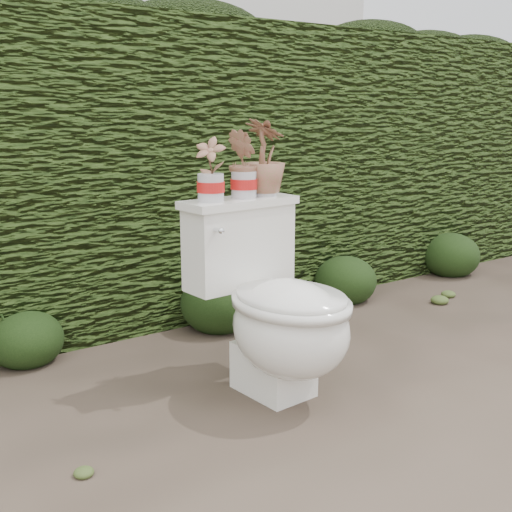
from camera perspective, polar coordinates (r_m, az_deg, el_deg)
ground at (r=2.45m, az=0.08°, el=-14.62°), size 60.00×60.00×0.00m
hedge at (r=3.62m, az=-14.83°, el=7.19°), size 8.00×1.00×1.60m
toilet at (r=2.55m, az=1.86°, el=-4.83°), size 0.51×0.71×0.78m
potted_plant_left at (r=2.54m, az=-4.07°, el=7.52°), size 0.14×0.15×0.24m
potted_plant_center at (r=2.64m, az=-1.10°, el=8.04°), size 0.15×0.17×0.27m
potted_plant_right at (r=2.71m, az=0.78°, el=8.59°), size 0.21×0.21×0.31m
liriope_clump_2 at (r=3.13m, az=-19.79°, el=-6.51°), size 0.34×0.34×0.27m
liriope_clump_3 at (r=3.39m, az=-3.31°, el=-3.75°), size 0.41×0.41×0.33m
liriope_clump_4 at (r=3.91m, az=7.97°, el=-1.77°), size 0.38×0.38×0.30m
liriope_clump_5 at (r=4.70m, az=16.95°, el=0.39°), size 0.40×0.40×0.32m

